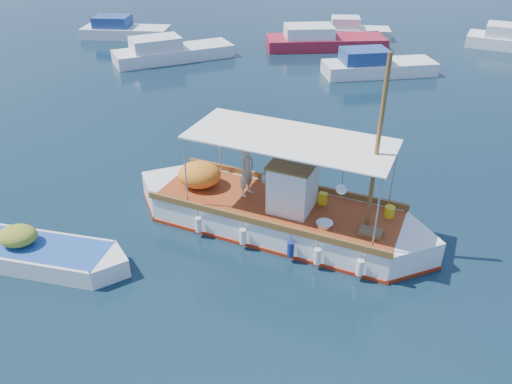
{
  "coord_description": "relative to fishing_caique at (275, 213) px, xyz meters",
  "views": [
    {
      "loc": [
        0.88,
        -13.14,
        9.71
      ],
      "look_at": [
        -0.41,
        0.0,
        1.73
      ],
      "focal_mm": 35.0,
      "sensor_mm": 36.0,
      "label": 1
    }
  ],
  "objects": [
    {
      "name": "dinghy",
      "position": [
        -6.88,
        -2.57,
        -0.28
      ],
      "size": [
        5.63,
        2.11,
        1.38
      ],
      "rotation": [
        0.0,
        0.0,
        -0.13
      ],
      "color": "white",
      "rests_on": "ground"
    },
    {
      "name": "bg_boat_nw",
      "position": [
        -8.23,
        18.78,
        -0.07
      ],
      "size": [
        7.97,
        6.07,
        1.8
      ],
      "rotation": [
        0.0,
        0.0,
        0.54
      ],
      "color": "silver",
      "rests_on": "ground"
    },
    {
      "name": "bg_boat_far_n",
      "position": [
        4.28,
        25.67,
        -0.07
      ],
      "size": [
        5.2,
        2.05,
        1.8
      ],
      "rotation": [
        0.0,
        0.0,
        0.01
      ],
      "color": "silver",
      "rests_on": "ground"
    },
    {
      "name": "bg_boat_far_w",
      "position": [
        -13.29,
        24.32,
        -0.07
      ],
      "size": [
        6.56,
        2.31,
        1.8
      ],
      "rotation": [
        0.0,
        0.0,
        0.0
      ],
      "color": "silver",
      "rests_on": "ground"
    },
    {
      "name": "fishing_caique",
      "position": [
        0.0,
        0.0,
        0.0
      ],
      "size": [
        10.07,
        5.17,
        6.47
      ],
      "rotation": [
        0.0,
        0.0,
        -0.32
      ],
      "color": "white",
      "rests_on": "ground"
    },
    {
      "name": "ground",
      "position": [
        -0.15,
        -0.63,
        -0.57
      ],
      "size": [
        160.0,
        160.0,
        0.0
      ],
      "primitive_type": "plane",
      "color": "black",
      "rests_on": "ground"
    },
    {
      "name": "bg_boat_n",
      "position": [
        1.91,
        22.78,
        -0.07
      ],
      "size": [
        8.77,
        4.2,
        1.8
      ],
      "rotation": [
        0.0,
        0.0,
        0.17
      ],
      "color": "maroon",
      "rests_on": "ground"
    },
    {
      "name": "bg_boat_ne",
      "position": [
        5.1,
        16.96,
        -0.07
      ],
      "size": [
        7.14,
        3.81,
        1.8
      ],
      "rotation": [
        0.0,
        0.0,
        0.25
      ],
      "color": "silver",
      "rests_on": "ground"
    }
  ]
}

